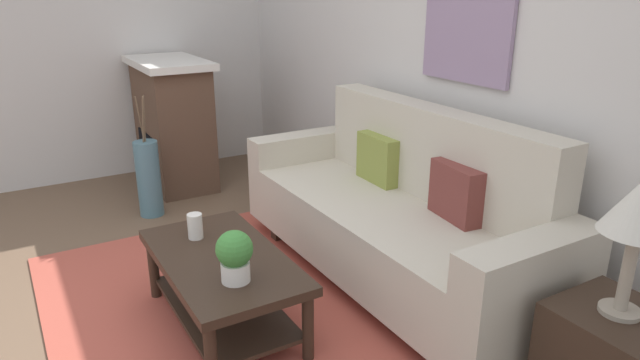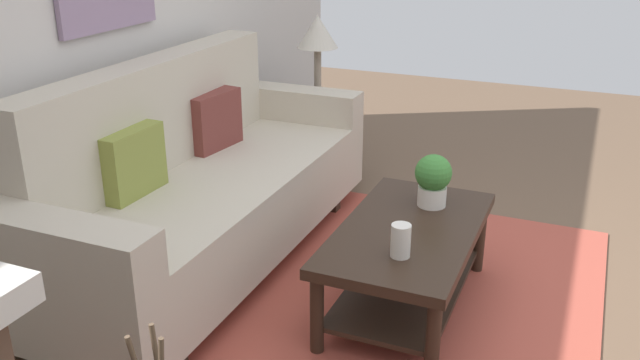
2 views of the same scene
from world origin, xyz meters
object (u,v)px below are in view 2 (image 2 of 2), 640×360
object	(u,v)px
throw_pillow_olive	(132,162)
throw_pillow_maroon	(214,120)
couch	(201,187)
potted_plant_tabletop	(433,179)
coffee_table	(408,250)
side_table	(318,136)
tabletop_vase	(401,241)
table_lamp	(318,35)

from	to	relation	value
throw_pillow_olive	throw_pillow_maroon	bearing A→B (deg)	0.00
couch	potted_plant_tabletop	xyz separation A→B (m)	(0.25, -1.17, 0.14)
throw_pillow_maroon	coffee_table	bearing A→B (deg)	-107.72
side_table	couch	bearing A→B (deg)	178.52
couch	throw_pillow_olive	size ratio (longest dim) A/B	6.50
couch	tabletop_vase	bearing A→B (deg)	-105.07
throw_pillow_olive	potted_plant_tabletop	world-z (taller)	throw_pillow_olive
coffee_table	side_table	bearing A→B (deg)	36.12
side_table	potted_plant_tabletop	bearing A→B (deg)	-137.20
throw_pillow_olive	tabletop_vase	size ratio (longest dim) A/B	2.49
coffee_table	table_lamp	bearing A→B (deg)	36.12
couch	side_table	distance (m)	1.48
throw_pillow_olive	couch	bearing A→B (deg)	-18.71
throw_pillow_olive	tabletop_vase	world-z (taller)	throw_pillow_olive
tabletop_vase	potted_plant_tabletop	bearing A→B (deg)	0.98
couch	potted_plant_tabletop	bearing A→B (deg)	-77.94
table_lamp	potted_plant_tabletop	bearing A→B (deg)	-137.20
tabletop_vase	table_lamp	xyz separation A→B (m)	(1.79, 1.14, 0.49)
throw_pillow_olive	potted_plant_tabletop	bearing A→B (deg)	-64.44
coffee_table	tabletop_vase	distance (m)	0.34
side_table	table_lamp	distance (m)	0.71
throw_pillow_olive	side_table	size ratio (longest dim) A/B	0.64
side_table	table_lamp	world-z (taller)	table_lamp
throw_pillow_maroon	tabletop_vase	world-z (taller)	throw_pillow_maroon
throw_pillow_maroon	couch	bearing A→B (deg)	-161.29
coffee_table	potted_plant_tabletop	size ratio (longest dim) A/B	4.20
coffee_table	side_table	world-z (taller)	side_table
throw_pillow_olive	coffee_table	xyz separation A→B (m)	(0.33, -1.26, -0.37)
throw_pillow_olive	potted_plant_tabletop	xyz separation A→B (m)	(0.62, -1.29, -0.11)
couch	coffee_table	size ratio (longest dim) A/B	2.13
throw_pillow_maroon	potted_plant_tabletop	size ratio (longest dim) A/B	1.37
throw_pillow_olive	coffee_table	bearing A→B (deg)	-75.14
throw_pillow_olive	table_lamp	world-z (taller)	table_lamp
couch	table_lamp	distance (m)	1.58
tabletop_vase	table_lamp	world-z (taller)	table_lamp
tabletop_vase	potted_plant_tabletop	xyz separation A→B (m)	(0.57, 0.01, 0.07)
side_table	throw_pillow_maroon	bearing A→B (deg)	171.59
couch	throw_pillow_olive	distance (m)	0.46
throw_pillow_olive	throw_pillow_maroon	world-z (taller)	same
couch	throw_pillow_maroon	xyz separation A→B (m)	(0.37, 0.12, 0.25)
throw_pillow_maroon	potted_plant_tabletop	world-z (taller)	throw_pillow_maroon
tabletop_vase	table_lamp	distance (m)	2.18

